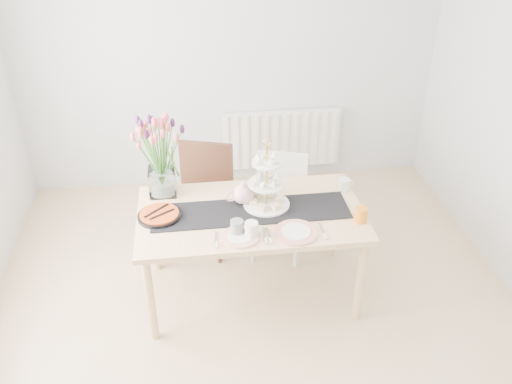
{
  "coord_description": "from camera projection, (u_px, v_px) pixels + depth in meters",
  "views": [
    {
      "loc": [
        -0.39,
        -2.7,
        2.89
      ],
      "look_at": [
        0.01,
        0.42,
        0.94
      ],
      "focal_mm": 38.0,
      "sensor_mm": 36.0,
      "label": 1
    }
  ],
  "objects": [
    {
      "name": "tulip_vase",
      "position": [
        159.0,
        145.0,
        3.85
      ],
      "size": [
        0.71,
        0.71,
        0.62
      ],
      "rotation": [
        0.0,
        0.0,
        -0.24
      ],
      "color": "silver",
      "rests_on": "dining_table"
    },
    {
      "name": "chair_brown",
      "position": [
        204.0,
        190.0,
        4.51
      ],
      "size": [
        0.56,
        0.56,
        0.91
      ],
      "rotation": [
        0.0,
        0.0,
        -0.3
      ],
      "color": "#3C2015",
      "rests_on": "ground"
    },
    {
      "name": "teapot",
      "position": [
        243.0,
        194.0,
        3.89
      ],
      "size": [
        0.29,
        0.25,
        0.17
      ],
      "primitive_type": null,
      "rotation": [
        0.0,
        0.0,
        0.18
      ],
      "color": "silver",
      "rests_on": "dining_table"
    },
    {
      "name": "table_runner",
      "position": [
        251.0,
        211.0,
        3.84
      ],
      "size": [
        1.4,
        0.35,
        0.01
      ],
      "primitive_type": "cube",
      "color": "black",
      "rests_on": "dining_table"
    },
    {
      "name": "plate_left",
      "position": [
        240.0,
        237.0,
        3.58
      ],
      "size": [
        0.28,
        0.28,
        0.01
      ],
      "primitive_type": "cylinder",
      "rotation": [
        0.0,
        0.0,
        -0.12
      ],
      "color": "silver",
      "rests_on": "dining_table"
    },
    {
      "name": "mug_grey",
      "position": [
        237.0,
        227.0,
        3.59
      ],
      "size": [
        0.09,
        0.09,
        0.1
      ],
      "primitive_type": "cylinder",
      "rotation": [
        0.0,
        0.0,
        -0.07
      ],
      "color": "slate",
      "rests_on": "dining_table"
    },
    {
      "name": "mug_orange",
      "position": [
        361.0,
        215.0,
        3.71
      ],
      "size": [
        0.12,
        0.12,
        0.11
      ],
      "primitive_type": "cylinder",
      "rotation": [
        0.0,
        0.0,
        1.1
      ],
      "color": "orange",
      "rests_on": "dining_table"
    },
    {
      "name": "dining_table",
      "position": [
        251.0,
        221.0,
        3.88
      ],
      "size": [
        1.6,
        0.9,
        0.75
      ],
      "color": "tan",
      "rests_on": "ground"
    },
    {
      "name": "chair_white",
      "position": [
        280.0,
        197.0,
        4.48
      ],
      "size": [
        0.53,
        0.53,
        0.85
      ],
      "rotation": [
        0.0,
        0.0,
        -0.31
      ],
      "color": "silver",
      "rests_on": "ground"
    },
    {
      "name": "cake_stand",
      "position": [
        267.0,
        189.0,
        3.83
      ],
      "size": [
        0.33,
        0.33,
        0.49
      ],
      "rotation": [
        0.0,
        0.0,
        0.01
      ],
      "color": "gold",
      "rests_on": "dining_table"
    },
    {
      "name": "plate_right",
      "position": [
        296.0,
        232.0,
        3.62
      ],
      "size": [
        0.31,
        0.31,
        0.02
      ],
      "primitive_type": "cylinder",
      "rotation": [
        0.0,
        0.0,
        0.05
      ],
      "color": "silver",
      "rests_on": "dining_table"
    },
    {
      "name": "mug_white",
      "position": [
        251.0,
        229.0,
        3.57
      ],
      "size": [
        0.09,
        0.09,
        0.11
      ],
      "primitive_type": "cylinder",
      "rotation": [
        0.0,
        0.0,
        0.02
      ],
      "color": "white",
      "rests_on": "dining_table"
    },
    {
      "name": "room_shell",
      "position": [
        263.0,
        177.0,
        3.16
      ],
      "size": [
        4.5,
        4.5,
        4.5
      ],
      "color": "tan",
      "rests_on": "ground"
    },
    {
      "name": "tart_tin",
      "position": [
        159.0,
        215.0,
        3.77
      ],
      "size": [
        0.3,
        0.3,
        0.04
      ],
      "rotation": [
        0.0,
        0.0,
        0.32
      ],
      "color": "black",
      "rests_on": "dining_table"
    },
    {
      "name": "cream_jug",
      "position": [
        344.0,
        184.0,
        4.07
      ],
      "size": [
        0.09,
        0.09,
        0.09
      ],
      "primitive_type": "cylinder",
      "rotation": [
        0.0,
        0.0,
        0.06
      ],
      "color": "silver",
      "rests_on": "dining_table"
    },
    {
      "name": "radiator",
      "position": [
        281.0,
        139.0,
        5.51
      ],
      "size": [
        1.2,
        0.08,
        0.6
      ],
      "primitive_type": "cube",
      "color": "white",
      "rests_on": "room_shell"
    }
  ]
}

